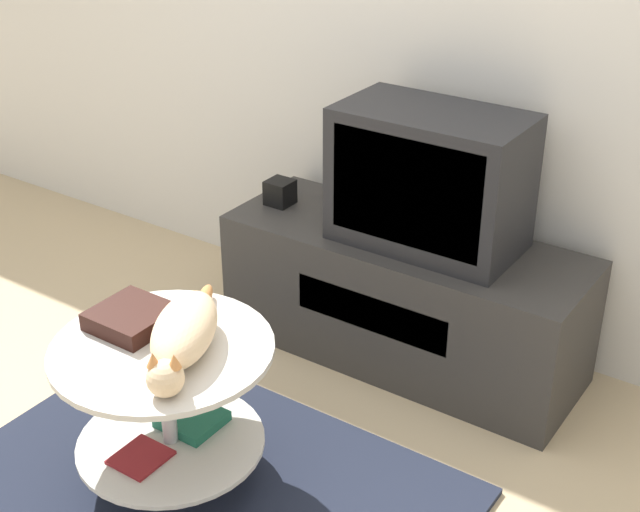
# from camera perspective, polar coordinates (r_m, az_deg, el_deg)

# --- Properties ---
(ground_plane) EXTENTS (12.00, 12.00, 0.00)m
(ground_plane) POSITION_cam_1_polar(r_m,az_deg,el_deg) (2.76, -8.01, -15.31)
(ground_plane) COLOR tan
(rug) EXTENTS (1.48, 1.09, 0.02)m
(rug) POSITION_cam_1_polar(r_m,az_deg,el_deg) (2.75, -8.03, -15.16)
(rug) COLOR #1E2333
(rug) RESTS_ON ground_plane
(tv_stand) EXTENTS (1.31, 0.47, 0.48)m
(tv_stand) POSITION_cam_1_polar(r_m,az_deg,el_deg) (3.24, 5.34, -2.66)
(tv_stand) COLOR #33302D
(tv_stand) RESTS_ON ground_plane
(tv) EXTENTS (0.63, 0.36, 0.47)m
(tv) POSITION_cam_1_polar(r_m,az_deg,el_deg) (3.00, 7.06, 4.92)
(tv) COLOR #232326
(tv) RESTS_ON tv_stand
(speaker) EXTENTS (0.09, 0.09, 0.09)m
(speaker) POSITION_cam_1_polar(r_m,az_deg,el_deg) (3.35, -2.58, 4.10)
(speaker) COLOR black
(speaker) RESTS_ON tv_stand
(coffee_table) EXTENTS (0.63, 0.63, 0.48)m
(coffee_table) POSITION_cam_1_polar(r_m,az_deg,el_deg) (2.62, -9.72, -8.84)
(coffee_table) COLOR #B2B2B7
(coffee_table) RESTS_ON rug
(dvd_box) EXTENTS (0.21, 0.21, 0.05)m
(dvd_box) POSITION_cam_1_polar(r_m,az_deg,el_deg) (2.62, -11.95, -3.88)
(dvd_box) COLOR black
(dvd_box) RESTS_ON coffee_table
(cat) EXTENTS (0.32, 0.51, 0.13)m
(cat) POSITION_cam_1_polar(r_m,az_deg,el_deg) (2.45, -8.75, -4.93)
(cat) COLOR beige
(cat) RESTS_ON coffee_table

